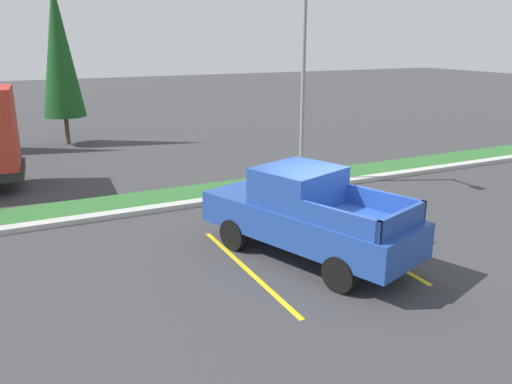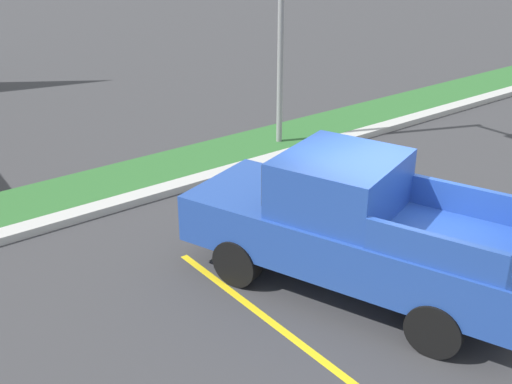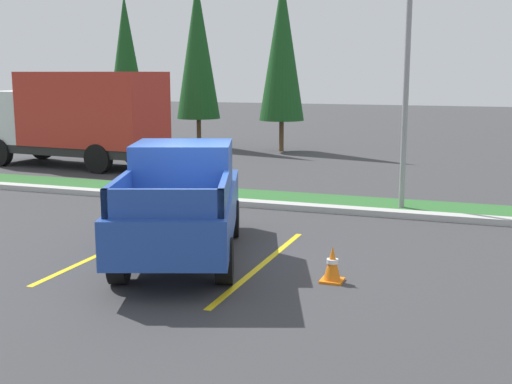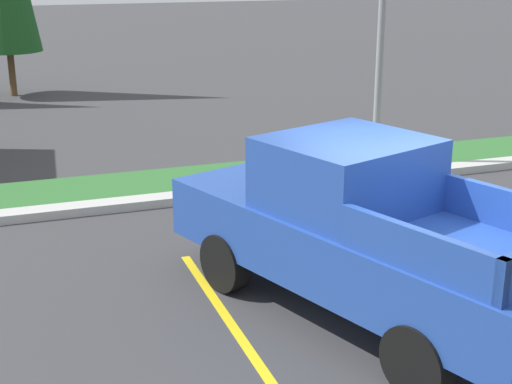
{
  "view_description": "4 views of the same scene",
  "coord_description": "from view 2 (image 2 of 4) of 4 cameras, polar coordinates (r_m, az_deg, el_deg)",
  "views": [
    {
      "loc": [
        -6.49,
        -9.32,
        4.92
      ],
      "look_at": [
        -0.7,
        2.54,
        0.97
      ],
      "focal_mm": 36.25,
      "sensor_mm": 36.0,
      "label": 1
    },
    {
      "loc": [
        -6.78,
        -5.52,
        5.37
      ],
      "look_at": [
        -1.44,
        1.43,
        1.42
      ],
      "focal_mm": 44.66,
      "sensor_mm": 36.0,
      "label": 2
    },
    {
      "loc": [
        4.71,
        -10.4,
        3.37
      ],
      "look_at": [
        0.21,
        2.13,
        0.94
      ],
      "focal_mm": 45.95,
      "sensor_mm": 36.0,
      "label": 3
    },
    {
      "loc": [
        -4.42,
        -7.03,
        4.12
      ],
      "look_at": [
        -1.44,
        1.37,
        1.27
      ],
      "focal_mm": 52.31,
      "sensor_mm": 36.0,
      "label": 4
    }
  ],
  "objects": [
    {
      "name": "ground_plane",
      "position": [
        10.26,
        11.43,
        -7.82
      ],
      "size": [
        120.0,
        120.0,
        0.0
      ],
      "primitive_type": "plane",
      "color": "#38383A"
    },
    {
      "name": "parking_line_near",
      "position": [
        9.13,
        1.61,
        -11.72
      ],
      "size": [
        0.12,
        4.8,
        0.01
      ],
      "primitive_type": "cube",
      "color": "yellow",
      "rests_on": "ground"
    },
    {
      "name": "grass_median",
      "position": [
        14.47,
        -6.77,
        2.46
      ],
      "size": [
        56.0,
        1.8,
        0.06
      ],
      "primitive_type": "cube",
      "color": "#2D662D",
      "rests_on": "ground"
    },
    {
      "name": "parking_line_far",
      "position": [
        11.05,
        14.26,
        -5.59
      ],
      "size": [
        0.12,
        4.8,
        0.01
      ],
      "primitive_type": "cube",
      "color": "yellow",
      "rests_on": "ground"
    },
    {
      "name": "pickup_truck_main",
      "position": [
        9.52,
        8.69,
        -3.07
      ],
      "size": [
        3.53,
        5.55,
        2.1
      ],
      "color": "black",
      "rests_on": "ground"
    },
    {
      "name": "curb_strip",
      "position": [
        13.59,
        -4.36,
        1.28
      ],
      "size": [
        56.0,
        0.4,
        0.15
      ],
      "primitive_type": "cube",
      "color": "#B2B2AD",
      "rests_on": "ground"
    },
    {
      "name": "traffic_cone",
      "position": [
        11.72,
        20.59,
        -3.08
      ],
      "size": [
        0.36,
        0.36,
        0.6
      ],
      "color": "orange",
      "rests_on": "ground"
    }
  ]
}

